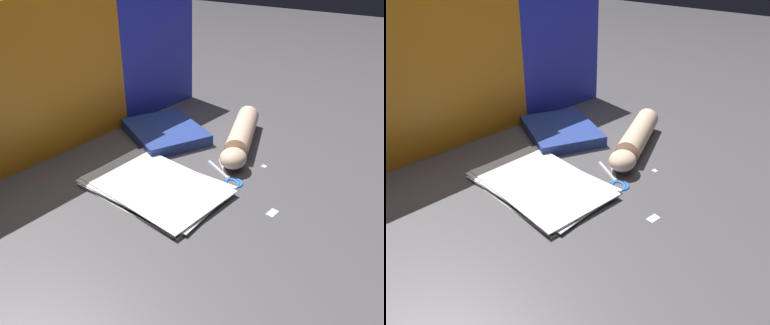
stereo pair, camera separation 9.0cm
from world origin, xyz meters
The scene contains 9 objects.
ground_plane centered at (0.00, 0.00, 0.00)m, with size 6.00×6.00×0.00m, color #4C494F.
backdrop_panel_left centered at (-0.20, 0.39, 0.21)m, with size 0.72×0.03×0.41m.
backdrop_panel_center centered at (0.14, 0.39, 0.19)m, with size 0.71×0.04×0.38m.
paper_stack centered at (-0.07, 0.05, 0.01)m, with size 0.23×0.35×0.02m.
book_closed centered at (0.16, 0.22, 0.02)m, with size 0.28×0.31×0.03m.
scissors centered at (0.08, -0.07, 0.00)m, with size 0.12×0.14×0.01m.
hand_forearm centered at (0.25, 0.00, 0.03)m, with size 0.34×0.19×0.07m.
paper_scrap_near centered at (0.19, -0.11, 0.00)m, with size 0.01×0.01×0.00m.
paper_scrap_mid centered at (0.02, -0.22, 0.00)m, with size 0.03×0.02×0.00m.
Camera 2 is at (-0.55, -0.55, 0.51)m, focal length 35.00 mm.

